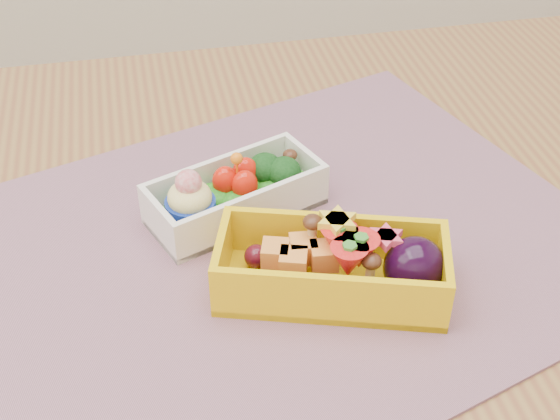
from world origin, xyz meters
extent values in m
cube|color=brown|center=(0.00, 0.00, 0.73)|extent=(1.20, 0.80, 0.04)
cylinder|color=brown|center=(0.54, 0.34, 0.35)|extent=(0.06, 0.06, 0.71)
cube|color=gray|center=(0.02, 0.01, 0.75)|extent=(0.66, 0.57, 0.00)
cube|color=white|center=(0.00, 0.06, 0.77)|extent=(0.17, 0.12, 0.04)
ellipsoid|color=green|center=(0.00, 0.06, 0.77)|extent=(0.16, 0.11, 0.02)
cylinder|color=#14309A|center=(-0.04, 0.04, 0.77)|extent=(0.04, 0.04, 0.03)
sphere|color=red|center=(-0.04, 0.04, 0.81)|extent=(0.02, 0.02, 0.02)
ellipsoid|color=red|center=(-0.01, 0.07, 0.79)|extent=(0.02, 0.02, 0.03)
ellipsoid|color=red|center=(0.01, 0.06, 0.79)|extent=(0.02, 0.02, 0.03)
ellipsoid|color=red|center=(0.01, 0.08, 0.79)|extent=(0.02, 0.02, 0.03)
sphere|color=orange|center=(0.00, 0.06, 0.81)|extent=(0.01, 0.01, 0.01)
ellipsoid|color=black|center=(0.03, 0.08, 0.79)|extent=(0.03, 0.03, 0.03)
ellipsoid|color=black|center=(0.05, 0.07, 0.79)|extent=(0.03, 0.03, 0.03)
ellipsoid|color=#3F2111|center=(0.06, 0.09, 0.79)|extent=(0.01, 0.01, 0.01)
cube|color=yellow|center=(0.06, -0.05, 0.78)|extent=(0.20, 0.13, 0.05)
ellipsoid|color=#480D1A|center=(0.02, -0.05, 0.77)|extent=(0.10, 0.07, 0.02)
cube|color=orange|center=(0.03, -0.04, 0.78)|extent=(0.06, 0.05, 0.02)
cone|color=red|center=(0.07, -0.04, 0.79)|extent=(0.04, 0.04, 0.03)
cone|color=red|center=(0.08, -0.06, 0.79)|extent=(0.04, 0.04, 0.03)
cone|color=red|center=(0.07, -0.07, 0.79)|extent=(0.04, 0.04, 0.03)
cylinder|color=yellow|center=(0.07, -0.04, 0.81)|extent=(0.03, 0.03, 0.01)
cylinder|color=#E53F5B|center=(0.10, -0.06, 0.80)|extent=(0.03, 0.03, 0.01)
ellipsoid|color=#3F2111|center=(0.05, -0.03, 0.79)|extent=(0.02, 0.02, 0.01)
ellipsoid|color=#3F2111|center=(0.08, -0.07, 0.79)|extent=(0.02, 0.02, 0.01)
ellipsoid|color=black|center=(0.12, -0.07, 0.78)|extent=(0.05, 0.05, 0.05)
camera|label=1|loc=(-0.07, -0.48, 1.18)|focal=49.30mm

